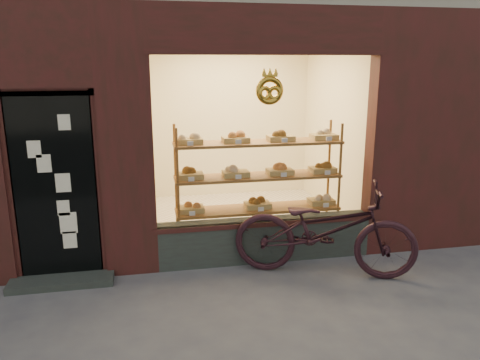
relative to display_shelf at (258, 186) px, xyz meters
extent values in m
cube|color=#303B35|center=(0.00, -0.42, -0.59)|extent=(2.70, 0.25, 0.55)
cube|color=black|center=(-2.45, -0.49, 0.23)|extent=(0.90, 0.04, 2.15)
cube|color=#303B35|center=(-2.45, -0.65, -0.83)|extent=(1.15, 0.35, 0.08)
torus|color=gold|center=(0.00, -0.53, 1.28)|extent=(0.33, 0.07, 0.33)
cube|color=brown|center=(0.00, 0.00, -0.82)|extent=(2.20, 0.45, 0.04)
cube|color=brown|center=(0.00, 0.00, -0.32)|extent=(2.20, 0.45, 0.03)
cube|color=brown|center=(0.00, 0.00, 0.13)|extent=(2.20, 0.45, 0.04)
cube|color=brown|center=(0.00, 0.00, 0.58)|extent=(2.20, 0.45, 0.04)
cylinder|color=brown|center=(-1.07, -0.19, -0.02)|extent=(0.04, 0.04, 1.70)
cylinder|color=brown|center=(1.07, -0.19, -0.02)|extent=(0.04, 0.04, 1.70)
cylinder|color=brown|center=(-1.07, 0.20, -0.02)|extent=(0.04, 0.04, 1.70)
cylinder|color=brown|center=(1.07, 0.20, -0.02)|extent=(0.04, 0.04, 1.70)
cube|color=#9F8242|center=(-0.90, 0.00, -0.27)|extent=(0.34, 0.24, 0.07)
sphere|color=#A55D2F|center=(-0.90, 0.00, -0.18)|extent=(0.11, 0.11, 0.11)
cube|color=silver|center=(-0.90, -0.18, -0.27)|extent=(0.07, 0.01, 0.05)
cube|color=#9F8242|center=(0.00, 0.00, -0.27)|extent=(0.34, 0.24, 0.07)
sphere|color=#523A15|center=(0.00, 0.00, -0.18)|extent=(0.11, 0.11, 0.11)
cube|color=silver|center=(0.00, -0.18, -0.27)|extent=(0.07, 0.01, 0.05)
cube|color=#9F8242|center=(0.90, 0.00, -0.27)|extent=(0.34, 0.24, 0.07)
sphere|color=tan|center=(0.90, 0.00, -0.18)|extent=(0.11, 0.11, 0.11)
cube|color=silver|center=(0.90, -0.18, -0.27)|extent=(0.08, 0.01, 0.05)
cube|color=#9F8242|center=(-0.90, 0.00, 0.18)|extent=(0.34, 0.24, 0.07)
sphere|color=#523A15|center=(-0.90, 0.00, 0.27)|extent=(0.11, 0.11, 0.11)
cube|color=silver|center=(-0.90, -0.18, 0.18)|extent=(0.07, 0.01, 0.06)
cube|color=#9F8242|center=(-0.30, 0.00, 0.18)|extent=(0.34, 0.24, 0.07)
sphere|color=tan|center=(-0.30, 0.00, 0.27)|extent=(0.11, 0.11, 0.11)
cube|color=silver|center=(-0.30, -0.18, 0.18)|extent=(0.08, 0.01, 0.06)
cube|color=#9F8242|center=(0.30, 0.00, 0.18)|extent=(0.34, 0.24, 0.07)
sphere|color=#A55D2F|center=(0.30, 0.00, 0.27)|extent=(0.11, 0.11, 0.11)
cube|color=silver|center=(0.30, -0.18, 0.18)|extent=(0.07, 0.01, 0.06)
cube|color=#9F8242|center=(0.90, 0.00, 0.18)|extent=(0.34, 0.24, 0.07)
sphere|color=#523A15|center=(0.90, 0.00, 0.27)|extent=(0.11, 0.11, 0.11)
cube|color=silver|center=(0.90, -0.18, 0.18)|extent=(0.08, 0.01, 0.06)
cube|color=#9F8242|center=(-0.90, 0.00, 0.63)|extent=(0.34, 0.24, 0.07)
sphere|color=tan|center=(-0.90, 0.00, 0.72)|extent=(0.11, 0.11, 0.11)
cube|color=silver|center=(-0.90, -0.18, 0.63)|extent=(0.07, 0.01, 0.06)
cube|color=#9F8242|center=(-0.30, 0.00, 0.63)|extent=(0.34, 0.24, 0.07)
sphere|color=#A55D2F|center=(-0.30, 0.00, 0.72)|extent=(0.11, 0.11, 0.11)
cube|color=silver|center=(-0.30, -0.18, 0.63)|extent=(0.08, 0.01, 0.06)
cube|color=#9F8242|center=(0.30, 0.00, 0.63)|extent=(0.34, 0.24, 0.07)
sphere|color=#523A15|center=(0.30, 0.00, 0.72)|extent=(0.11, 0.11, 0.11)
cube|color=silver|center=(0.30, -0.18, 0.63)|extent=(0.07, 0.01, 0.06)
cube|color=#9F8242|center=(0.90, 0.00, 0.63)|extent=(0.34, 0.24, 0.07)
sphere|color=tan|center=(0.90, 0.00, 0.72)|extent=(0.11, 0.11, 0.11)
cube|color=silver|center=(0.90, -0.18, 0.63)|extent=(0.08, 0.01, 0.06)
imported|color=black|center=(0.58, -0.97, -0.31)|extent=(2.25, 1.45, 1.12)
camera|label=1|loc=(-1.41, -5.84, 1.61)|focal=35.00mm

